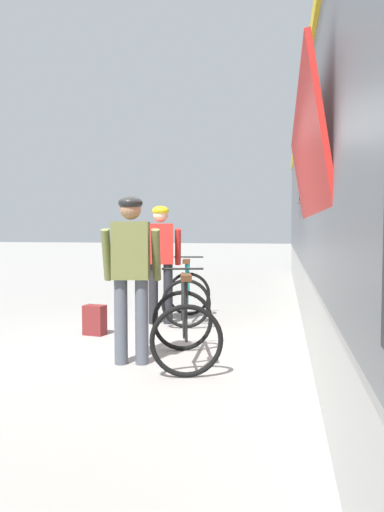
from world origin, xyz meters
TOP-DOWN VIEW (x-y plane):
  - ground_plane at (0.00, 0.00)m, footprint 80.00×80.00m
  - cyclist_near_in_red at (-0.33, 1.76)m, footprint 0.65×0.40m
  - cyclist_far_in_olive at (-0.10, -0.38)m, footprint 0.64×0.37m
  - bicycle_near_teal at (0.04, 1.99)m, footprint 0.87×1.17m
  - bicycle_far_black at (0.44, -0.25)m, footprint 0.95×1.21m
  - backpack_on_platform at (-1.01, 0.86)m, footprint 0.31×0.22m

SIDE VIEW (x-z plane):
  - ground_plane at x=0.00m, z-range 0.00..0.00m
  - backpack_on_platform at x=-1.01m, z-range 0.00..0.40m
  - bicycle_near_teal at x=0.04m, z-range -0.09..0.89m
  - bicycle_far_black at x=0.44m, z-range -0.09..0.89m
  - cyclist_near_in_red at x=-0.33m, z-range 0.17..1.94m
  - cyclist_far_in_olive at x=-0.10m, z-range 0.17..1.94m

